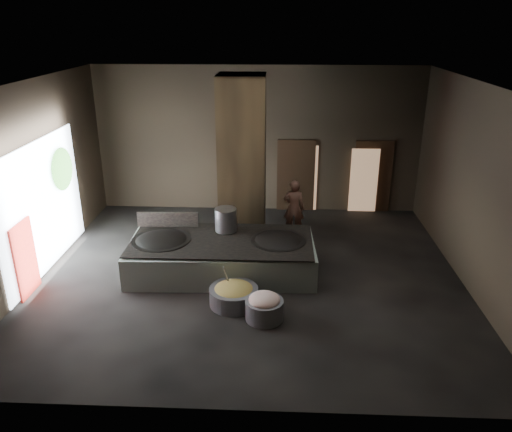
{
  "coord_description": "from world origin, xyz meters",
  "views": [
    {
      "loc": [
        0.63,
        -10.67,
        5.77
      ],
      "look_at": [
        0.11,
        0.68,
        1.25
      ],
      "focal_mm": 35.0,
      "sensor_mm": 36.0,
      "label": 1
    }
  ],
  "objects_px": {
    "stock_pot": "(226,220)",
    "veg_basin": "(234,296)",
    "wok_left": "(161,243)",
    "wok_right": "(278,243)",
    "meat_basin": "(264,310)",
    "cook": "(294,208)",
    "hearth_platform": "(222,257)"
  },
  "relations": [
    {
      "from": "wok_right",
      "to": "meat_basin",
      "type": "xyz_separation_m",
      "value": [
        -0.26,
        -2.09,
        -0.53
      ]
    },
    {
      "from": "wok_left",
      "to": "wok_right",
      "type": "distance_m",
      "value": 2.8
    },
    {
      "from": "wok_left",
      "to": "stock_pot",
      "type": "relative_size",
      "value": 2.42
    },
    {
      "from": "wok_left",
      "to": "cook",
      "type": "height_order",
      "value": "cook"
    },
    {
      "from": "hearth_platform",
      "to": "meat_basin",
      "type": "xyz_separation_m",
      "value": [
        1.09,
        -2.04,
        -0.17
      ]
    },
    {
      "from": "wok_left",
      "to": "veg_basin",
      "type": "distance_m",
      "value": 2.43
    },
    {
      "from": "veg_basin",
      "to": "meat_basin",
      "type": "distance_m",
      "value": 0.86
    },
    {
      "from": "hearth_platform",
      "to": "wok_right",
      "type": "bearing_deg",
      "value": 0.15
    },
    {
      "from": "hearth_platform",
      "to": "wok_right",
      "type": "relative_size",
      "value": 3.41
    },
    {
      "from": "hearth_platform",
      "to": "wok_right",
      "type": "xyz_separation_m",
      "value": [
        1.35,
        0.05,
        0.37
      ]
    },
    {
      "from": "hearth_platform",
      "to": "wok_left",
      "type": "bearing_deg",
      "value": -179.99
    },
    {
      "from": "cook",
      "to": "veg_basin",
      "type": "relative_size",
      "value": 1.53
    },
    {
      "from": "wok_right",
      "to": "stock_pot",
      "type": "xyz_separation_m",
      "value": [
        -1.3,
        0.5,
        0.38
      ]
    },
    {
      "from": "wok_left",
      "to": "wok_right",
      "type": "xyz_separation_m",
      "value": [
        2.8,
        0.1,
        0.0
      ]
    },
    {
      "from": "wok_right",
      "to": "stock_pot",
      "type": "height_order",
      "value": "stock_pot"
    },
    {
      "from": "hearth_platform",
      "to": "stock_pot",
      "type": "distance_m",
      "value": 0.93
    },
    {
      "from": "hearth_platform",
      "to": "meat_basin",
      "type": "relative_size",
      "value": 5.64
    },
    {
      "from": "veg_basin",
      "to": "cook",
      "type": "bearing_deg",
      "value": 70.27
    },
    {
      "from": "veg_basin",
      "to": "meat_basin",
      "type": "height_order",
      "value": "meat_basin"
    },
    {
      "from": "wok_right",
      "to": "cook",
      "type": "height_order",
      "value": "cook"
    },
    {
      "from": "wok_left",
      "to": "hearth_platform",
      "type": "bearing_deg",
      "value": 1.97
    },
    {
      "from": "wok_left",
      "to": "meat_basin",
      "type": "bearing_deg",
      "value": -38.15
    },
    {
      "from": "wok_left",
      "to": "cook",
      "type": "xyz_separation_m",
      "value": [
        3.23,
        2.36,
        0.06
      ]
    },
    {
      "from": "veg_basin",
      "to": "wok_left",
      "type": "bearing_deg",
      "value": 141.93
    },
    {
      "from": "stock_pot",
      "to": "veg_basin",
      "type": "bearing_deg",
      "value": -79.98
    },
    {
      "from": "stock_pot",
      "to": "hearth_platform",
      "type": "bearing_deg",
      "value": -95.19
    },
    {
      "from": "veg_basin",
      "to": "stock_pot",
      "type": "bearing_deg",
      "value": 100.02
    },
    {
      "from": "hearth_platform",
      "to": "meat_basin",
      "type": "height_order",
      "value": "hearth_platform"
    },
    {
      "from": "veg_basin",
      "to": "meat_basin",
      "type": "relative_size",
      "value": 1.34
    },
    {
      "from": "hearth_platform",
      "to": "stock_pot",
      "type": "xyz_separation_m",
      "value": [
        0.05,
        0.55,
        0.75
      ]
    },
    {
      "from": "cook",
      "to": "hearth_platform",
      "type": "bearing_deg",
      "value": 55.87
    },
    {
      "from": "wok_right",
      "to": "stock_pot",
      "type": "relative_size",
      "value": 2.25
    }
  ]
}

